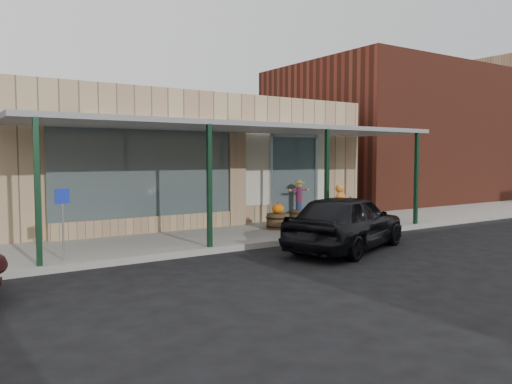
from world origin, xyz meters
TOP-DOWN VIEW (x-y plane):
  - ground at (0.00, 0.00)m, footprint 120.00×120.00m
  - sidewalk at (0.00, 3.60)m, footprint 40.00×3.20m
  - storefront at (-0.00, 8.16)m, footprint 12.00×6.25m
  - awning at (0.00, 3.56)m, footprint 12.00×3.00m
  - block_buildings_near at (2.01, 9.20)m, footprint 61.00×8.00m
  - barrel_scarecrow at (2.91, 4.75)m, footprint 0.80×0.69m
  - barrel_pumpkin at (1.25, 3.64)m, footprint 0.81×0.81m
  - handicap_sign at (-5.00, 2.40)m, footprint 0.30×0.10m
  - parked_sedan at (1.13, 0.68)m, footprint 4.37×2.99m

SIDE VIEW (x-z plane):
  - ground at x=0.00m, z-range 0.00..0.00m
  - sidewalk at x=0.00m, z-range 0.00..0.15m
  - barrel_pumpkin at x=1.25m, z-range 0.03..0.83m
  - barrel_scarecrow at x=2.91m, z-range -0.07..1.30m
  - parked_sedan at x=1.13m, z-range -0.09..1.47m
  - handicap_sign at x=-5.00m, z-range 0.36..1.82m
  - storefront at x=0.00m, z-range -0.01..4.19m
  - awning at x=0.00m, z-range 1.49..4.53m
  - block_buildings_near at x=2.01m, z-range -0.23..7.77m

